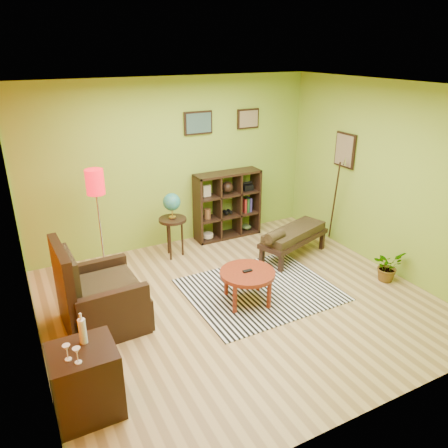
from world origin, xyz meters
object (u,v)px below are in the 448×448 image
coffee_table (247,276)px  potted_plant (387,269)px  side_cabinet (86,381)px  armchair (98,301)px  bench (293,235)px  floor_lamp (96,193)px  cube_shelf (228,205)px  globe_table (172,209)px

coffee_table → potted_plant: 2.18m
side_cabinet → potted_plant: side_cabinet is taller
armchair → bench: 3.25m
coffee_table → floor_lamp: bearing=137.6°
bench → potted_plant: size_ratio=2.99×
coffee_table → cube_shelf: size_ratio=0.62×
globe_table → potted_plant: (2.50, -2.20, -0.64)m
side_cabinet → potted_plant: (4.43, 0.52, -0.18)m
side_cabinet → floor_lamp: (0.73, 2.41, 1.02)m
floor_lamp → potted_plant: (3.70, -1.88, -1.20)m
coffee_table → cube_shelf: 2.23m
cube_shelf → potted_plant: cube_shelf is taller
globe_table → potted_plant: bearing=-41.3°
coffee_table → floor_lamp: floor_lamp is taller
armchair → potted_plant: bearing=-11.6°
side_cabinet → coffee_table: bearing=22.9°
coffee_table → bench: (1.33, 0.82, -0.00)m
globe_table → cube_shelf: size_ratio=0.91×
armchair → floor_lamp: bearing=73.2°
floor_lamp → potted_plant: size_ratio=3.66×
bench → globe_table: bearing=151.3°
globe_table → cube_shelf: cube_shelf is taller
side_cabinet → armchair: bearing=72.9°
armchair → floor_lamp: size_ratio=0.68×
floor_lamp → bench: (2.90, -0.62, -0.99)m
armchair → globe_table: bearing=42.1°
potted_plant → globe_table: bearing=138.7°
coffee_table → globe_table: size_ratio=0.68×
floor_lamp → cube_shelf: floor_lamp is taller
floor_lamp → bench: floor_lamp is taller
coffee_table → armchair: bearing=168.9°
side_cabinet → cube_shelf: size_ratio=0.85×
armchair → globe_table: (1.52, 1.37, 0.47)m
side_cabinet → bench: 4.05m
armchair → potted_plant: armchair is taller
bench → potted_plant: (0.80, -1.27, -0.21)m
side_cabinet → cube_shelf: (3.11, 3.04, 0.24)m
floor_lamp → globe_table: size_ratio=1.56×
side_cabinet → bench: bearing=26.3°
side_cabinet → floor_lamp: bearing=73.0°
coffee_table → potted_plant: bearing=-12.0°
coffee_table → side_cabinet: size_ratio=0.73×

